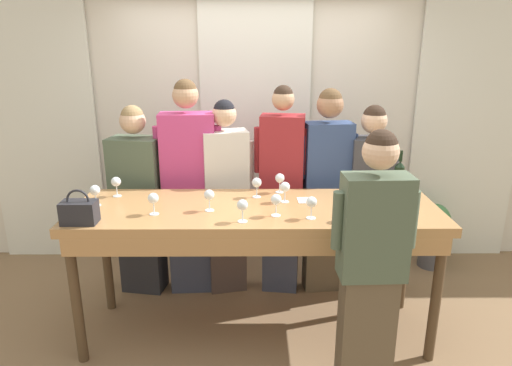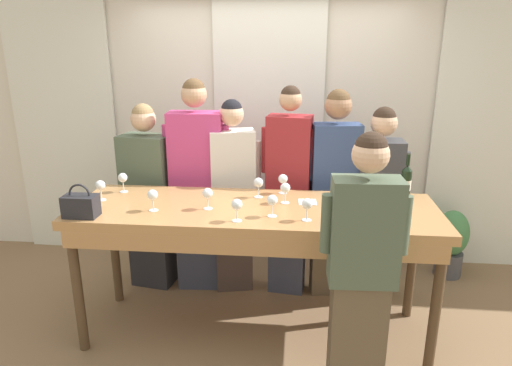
{
  "view_description": "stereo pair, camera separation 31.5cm",
  "coord_description": "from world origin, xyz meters",
  "px_view_note": "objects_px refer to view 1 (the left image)",
  "views": [
    {
      "loc": [
        -0.02,
        -3.03,
        2.14
      ],
      "look_at": [
        0.0,
        0.08,
        1.17
      ],
      "focal_mm": 32.0,
      "sensor_mm": 36.0,
      "label": 1
    },
    {
      "loc": [
        0.3,
        -3.01,
        2.14
      ],
      "look_at": [
        0.0,
        0.08,
        1.17
      ],
      "focal_mm": 32.0,
      "sensor_mm": 36.0,
      "label": 2
    }
  ],
  "objects_px": {
    "guest_cream_sweater": "(226,196)",
    "potted_plant": "(434,233)",
    "wine_glass_front_right": "(257,183)",
    "guest_olive_jacket": "(139,201)",
    "wine_glass_front_mid": "(280,179)",
    "wine_glass_center_left": "(276,200)",
    "guest_beige_cap": "(368,198)",
    "wine_glass_front_left": "(354,205)",
    "wine_glass_center_mid": "(209,196)",
    "wine_glass_back_mid": "(312,203)",
    "guest_pink_top": "(190,188)",
    "wine_glass_center_right": "(378,181)",
    "wine_glass_back_left": "(153,199)",
    "wine_glass_by_bottle": "(242,206)",
    "handbag": "(79,212)",
    "host_pouring": "(371,263)",
    "tasting_bar": "(256,220)",
    "wine_glass_near_host": "(95,191)",
    "guest_striped_shirt": "(282,190)",
    "wine_bottle": "(399,177)",
    "guest_navy_coat": "(326,188)",
    "wine_glass_back_right": "(116,182)",
    "wine_glass_by_handbag": "(285,188)"
  },
  "relations": [
    {
      "from": "wine_glass_back_right",
      "to": "guest_cream_sweater",
      "type": "height_order",
      "value": "guest_cream_sweater"
    },
    {
      "from": "wine_glass_front_left",
      "to": "guest_beige_cap",
      "type": "relative_size",
      "value": 0.09
    },
    {
      "from": "wine_glass_near_host",
      "to": "guest_cream_sweater",
      "type": "height_order",
      "value": "guest_cream_sweater"
    },
    {
      "from": "wine_glass_front_mid",
      "to": "wine_glass_back_right",
      "type": "distance_m",
      "value": 1.23
    },
    {
      "from": "wine_glass_center_left",
      "to": "guest_olive_jacket",
      "type": "height_order",
      "value": "guest_olive_jacket"
    },
    {
      "from": "wine_glass_back_left",
      "to": "wine_glass_near_host",
      "type": "bearing_deg",
      "value": 158.76
    },
    {
      "from": "wine_bottle",
      "to": "wine_glass_by_handbag",
      "type": "relative_size",
      "value": 2.16
    },
    {
      "from": "wine_glass_back_left",
      "to": "wine_glass_by_bottle",
      "type": "relative_size",
      "value": 1.0
    },
    {
      "from": "wine_glass_back_mid",
      "to": "guest_beige_cap",
      "type": "height_order",
      "value": "guest_beige_cap"
    },
    {
      "from": "wine_glass_back_left",
      "to": "guest_cream_sweater",
      "type": "distance_m",
      "value": 0.94
    },
    {
      "from": "wine_glass_near_host",
      "to": "guest_olive_jacket",
      "type": "xyz_separation_m",
      "value": [
        0.14,
        0.62,
        -0.29
      ]
    },
    {
      "from": "handbag",
      "to": "wine_glass_center_mid",
      "type": "relative_size",
      "value": 1.51
    },
    {
      "from": "guest_olive_jacket",
      "to": "guest_striped_shirt",
      "type": "xyz_separation_m",
      "value": [
        1.22,
        0.0,
        0.09
      ]
    },
    {
      "from": "wine_glass_front_mid",
      "to": "guest_striped_shirt",
      "type": "xyz_separation_m",
      "value": [
        0.04,
        0.33,
        -0.2
      ]
    },
    {
      "from": "wine_glass_by_bottle",
      "to": "host_pouring",
      "type": "height_order",
      "value": "host_pouring"
    },
    {
      "from": "wine_glass_center_left",
      "to": "wine_glass_by_bottle",
      "type": "distance_m",
      "value": 0.25
    },
    {
      "from": "wine_glass_front_right",
      "to": "wine_glass_front_mid",
      "type": "bearing_deg",
      "value": 32.3
    },
    {
      "from": "tasting_bar",
      "to": "wine_glass_front_left",
      "type": "distance_m",
      "value": 0.71
    },
    {
      "from": "handbag",
      "to": "wine_glass_front_mid",
      "type": "bearing_deg",
      "value": 25.16
    },
    {
      "from": "guest_cream_sweater",
      "to": "guest_beige_cap",
      "type": "xyz_separation_m",
      "value": [
        1.22,
        0.0,
        -0.02
      ]
    },
    {
      "from": "wine_glass_center_right",
      "to": "wine_glass_center_mid",
      "type": "bearing_deg",
      "value": -165.37
    },
    {
      "from": "wine_glass_front_right",
      "to": "guest_olive_jacket",
      "type": "xyz_separation_m",
      "value": [
        -1.0,
        0.45,
        -0.29
      ]
    },
    {
      "from": "tasting_bar",
      "to": "wine_glass_near_host",
      "type": "xyz_separation_m",
      "value": [
        -1.14,
        0.05,
        0.21
      ]
    },
    {
      "from": "wine_glass_front_left",
      "to": "guest_pink_top",
      "type": "bearing_deg",
      "value": 142.34
    },
    {
      "from": "wine_glass_back_right",
      "to": "wine_glass_near_host",
      "type": "bearing_deg",
      "value": -113.95
    },
    {
      "from": "wine_glass_front_left",
      "to": "wine_glass_center_mid",
      "type": "height_order",
      "value": "same"
    },
    {
      "from": "guest_beige_cap",
      "to": "wine_glass_center_left",
      "type": "bearing_deg",
      "value": -135.13
    },
    {
      "from": "wine_glass_back_mid",
      "to": "host_pouring",
      "type": "distance_m",
      "value": 0.55
    },
    {
      "from": "wine_glass_front_mid",
      "to": "host_pouring",
      "type": "bearing_deg",
      "value": -61.28
    },
    {
      "from": "handbag",
      "to": "host_pouring",
      "type": "xyz_separation_m",
      "value": [
        1.81,
        -0.29,
        -0.22
      ]
    },
    {
      "from": "host_pouring",
      "to": "wine_glass_near_host",
      "type": "bearing_deg",
      "value": 161.19
    },
    {
      "from": "wine_glass_by_bottle",
      "to": "potted_plant",
      "type": "distance_m",
      "value": 2.4
    },
    {
      "from": "wine_glass_center_left",
      "to": "wine_glass_by_handbag",
      "type": "bearing_deg",
      "value": 74.27
    },
    {
      "from": "guest_cream_sweater",
      "to": "potted_plant",
      "type": "height_order",
      "value": "guest_cream_sweater"
    },
    {
      "from": "wine_glass_back_right",
      "to": "host_pouring",
      "type": "height_order",
      "value": "host_pouring"
    },
    {
      "from": "wine_glass_front_right",
      "to": "wine_glass_back_mid",
      "type": "distance_m",
      "value": 0.56
    },
    {
      "from": "wine_glass_near_host",
      "to": "potted_plant",
      "type": "relative_size",
      "value": 0.23
    },
    {
      "from": "tasting_bar",
      "to": "wine_glass_front_mid",
      "type": "relative_size",
      "value": 17.03
    },
    {
      "from": "handbag",
      "to": "host_pouring",
      "type": "relative_size",
      "value": 0.14
    },
    {
      "from": "wine_glass_front_left",
      "to": "guest_beige_cap",
      "type": "xyz_separation_m",
      "value": [
        0.33,
        0.92,
        -0.27
      ]
    },
    {
      "from": "guest_cream_sweater",
      "to": "guest_striped_shirt",
      "type": "bearing_deg",
      "value": 0.0
    },
    {
      "from": "wine_bottle",
      "to": "guest_olive_jacket",
      "type": "height_order",
      "value": "guest_olive_jacket"
    },
    {
      "from": "wine_glass_by_bottle",
      "to": "guest_striped_shirt",
      "type": "height_order",
      "value": "guest_striped_shirt"
    },
    {
      "from": "wine_glass_by_handbag",
      "to": "guest_striped_shirt",
      "type": "height_order",
      "value": "guest_striped_shirt"
    },
    {
      "from": "wine_glass_back_mid",
      "to": "wine_glass_by_bottle",
      "type": "xyz_separation_m",
      "value": [
        -0.45,
        -0.06,
        0.0
      ]
    },
    {
      "from": "wine_glass_back_left",
      "to": "tasting_bar",
      "type": "bearing_deg",
      "value": 10.15
    },
    {
      "from": "wine_glass_front_mid",
      "to": "wine_glass_front_right",
      "type": "height_order",
      "value": "same"
    },
    {
      "from": "tasting_bar",
      "to": "guest_navy_coat",
      "type": "bearing_deg",
      "value": 48.35
    },
    {
      "from": "wine_glass_center_mid",
      "to": "guest_pink_top",
      "type": "xyz_separation_m",
      "value": [
        -0.24,
        0.73,
        -0.18
      ]
    },
    {
      "from": "wine_glass_front_mid",
      "to": "wine_glass_center_left",
      "type": "relative_size",
      "value": 1.0
    }
  ]
}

